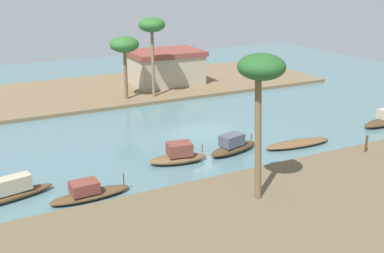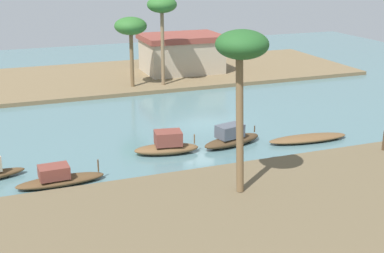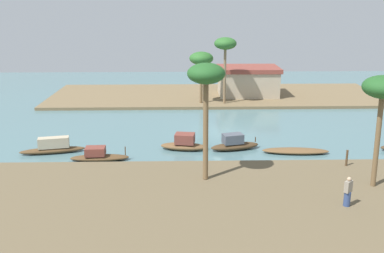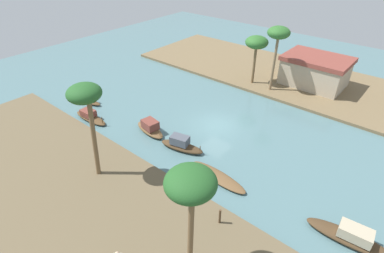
{
  "view_description": "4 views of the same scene",
  "coord_description": "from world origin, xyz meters",
  "px_view_note": "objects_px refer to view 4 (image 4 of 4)",
  "views": [
    {
      "loc": [
        -14.82,
        -27.64,
        10.65
      ],
      "look_at": [
        -1.58,
        -1.96,
        1.13
      ],
      "focal_mm": 43.26,
      "sensor_mm": 36.0,
      "label": 1
    },
    {
      "loc": [
        -12.21,
        -30.21,
        10.11
      ],
      "look_at": [
        -2.1,
        -3.72,
        1.03
      ],
      "focal_mm": 49.84,
      "sensor_mm": 36.0,
      "label": 2
    },
    {
      "loc": [
        -4.07,
        -35.56,
        10.62
      ],
      "look_at": [
        -3.24,
        -2.49,
        1.18
      ],
      "focal_mm": 40.74,
      "sensor_mm": 36.0,
      "label": 3
    },
    {
      "loc": [
        13.11,
        -19.34,
        15.12
      ],
      "look_at": [
        -0.73,
        -2.66,
        0.93
      ],
      "focal_mm": 28.01,
      "sensor_mm": 36.0,
      "label": 4
    }
  ],
  "objects_px": {
    "sampan_foreground": "(181,145)",
    "sampan_midstream": "(90,116)",
    "mooring_post": "(220,216)",
    "palm_tree_left_far": "(191,186)",
    "sampan_downstream_large": "(218,177)",
    "palm_tree_right_tall": "(279,35)",
    "sampan_with_tall_canopy": "(351,237)",
    "palm_tree_right_short": "(257,43)",
    "palm_tree_left_near": "(85,98)",
    "riverside_building": "(315,71)",
    "sampan_near_left_bank": "(83,98)",
    "sampan_upstream_small": "(150,128)"
  },
  "relations": [
    {
      "from": "sampan_foreground",
      "to": "sampan_midstream",
      "type": "height_order",
      "value": "sampan_foreground"
    },
    {
      "from": "mooring_post",
      "to": "palm_tree_left_far",
      "type": "relative_size",
      "value": 0.17
    },
    {
      "from": "sampan_downstream_large",
      "to": "palm_tree_right_tall",
      "type": "height_order",
      "value": "palm_tree_right_tall"
    },
    {
      "from": "sampan_with_tall_canopy",
      "to": "palm_tree_right_short",
      "type": "relative_size",
      "value": 0.9
    },
    {
      "from": "sampan_foreground",
      "to": "sampan_midstream",
      "type": "xyz_separation_m",
      "value": [
        -9.75,
        -2.06,
        -0.1
      ]
    },
    {
      "from": "sampan_with_tall_canopy",
      "to": "palm_tree_left_near",
      "type": "xyz_separation_m",
      "value": [
        -15.8,
        -5.7,
        5.97
      ]
    },
    {
      "from": "palm_tree_right_tall",
      "to": "riverside_building",
      "type": "xyz_separation_m",
      "value": [
        3.11,
        4.29,
        -4.41
      ]
    },
    {
      "from": "sampan_near_left_bank",
      "to": "palm_tree_left_near",
      "type": "xyz_separation_m",
      "value": [
        10.83,
        -5.63,
        5.94
      ]
    },
    {
      "from": "palm_tree_left_far",
      "to": "riverside_building",
      "type": "height_order",
      "value": "palm_tree_left_far"
    },
    {
      "from": "palm_tree_left_near",
      "to": "riverside_building",
      "type": "bearing_deg",
      "value": 75.78
    },
    {
      "from": "sampan_upstream_small",
      "to": "palm_tree_left_near",
      "type": "height_order",
      "value": "palm_tree_left_near"
    },
    {
      "from": "palm_tree_left_near",
      "to": "palm_tree_left_far",
      "type": "xyz_separation_m",
      "value": [
        9.74,
        -1.38,
        -0.44
      ]
    },
    {
      "from": "sampan_with_tall_canopy",
      "to": "sampan_foreground",
      "type": "height_order",
      "value": "sampan_foreground"
    },
    {
      "from": "sampan_upstream_small",
      "to": "mooring_post",
      "type": "xyz_separation_m",
      "value": [
        10.62,
        -4.36,
        0.37
      ]
    },
    {
      "from": "palm_tree_left_near",
      "to": "palm_tree_left_far",
      "type": "distance_m",
      "value": 9.85
    },
    {
      "from": "palm_tree_left_near",
      "to": "riverside_building",
      "type": "relative_size",
      "value": 1.0
    },
    {
      "from": "mooring_post",
      "to": "sampan_near_left_bank",
      "type": "bearing_deg",
      "value": 169.21
    },
    {
      "from": "sampan_midstream",
      "to": "palm_tree_left_near",
      "type": "distance_m",
      "value": 10.25
    },
    {
      "from": "sampan_downstream_large",
      "to": "palm_tree_left_near",
      "type": "bearing_deg",
      "value": -139.24
    },
    {
      "from": "palm_tree_left_far",
      "to": "palm_tree_right_tall",
      "type": "relative_size",
      "value": 0.94
    },
    {
      "from": "palm_tree_left_far",
      "to": "mooring_post",
      "type": "bearing_deg",
      "value": 96.8
    },
    {
      "from": "palm_tree_right_tall",
      "to": "sampan_upstream_small",
      "type": "bearing_deg",
      "value": -107.15
    },
    {
      "from": "sampan_downstream_large",
      "to": "sampan_near_left_bank",
      "type": "distance_m",
      "value": 17.73
    },
    {
      "from": "sampan_with_tall_canopy",
      "to": "palm_tree_left_far",
      "type": "relative_size",
      "value": 0.75
    },
    {
      "from": "palm_tree_right_tall",
      "to": "riverside_building",
      "type": "height_order",
      "value": "palm_tree_right_tall"
    },
    {
      "from": "mooring_post",
      "to": "sampan_foreground",
      "type": "bearing_deg",
      "value": 148.04
    },
    {
      "from": "sampan_upstream_small",
      "to": "mooring_post",
      "type": "bearing_deg",
      "value": -13.0
    },
    {
      "from": "sampan_near_left_bank",
      "to": "sampan_foreground",
      "type": "bearing_deg",
      "value": -9.84
    },
    {
      "from": "sampan_foreground",
      "to": "mooring_post",
      "type": "height_order",
      "value": "mooring_post"
    },
    {
      "from": "sampan_downstream_large",
      "to": "sampan_near_left_bank",
      "type": "height_order",
      "value": "sampan_near_left_bank"
    },
    {
      "from": "sampan_midstream",
      "to": "palm_tree_right_tall",
      "type": "xyz_separation_m",
      "value": [
        10.37,
        16.35,
        6.02
      ]
    },
    {
      "from": "sampan_midstream",
      "to": "riverside_building",
      "type": "height_order",
      "value": "riverside_building"
    },
    {
      "from": "sampan_downstream_large",
      "to": "sampan_foreground",
      "type": "height_order",
      "value": "sampan_foreground"
    },
    {
      "from": "palm_tree_right_short",
      "to": "palm_tree_left_near",
      "type": "bearing_deg",
      "value": -91.89
    },
    {
      "from": "sampan_with_tall_canopy",
      "to": "riverside_building",
      "type": "distance_m",
      "value": 21.27
    },
    {
      "from": "palm_tree_left_far",
      "to": "sampan_upstream_small",
      "type": "bearing_deg",
      "value": 145.64
    },
    {
      "from": "sampan_upstream_small",
      "to": "palm_tree_right_tall",
      "type": "xyz_separation_m",
      "value": [
        4.38,
        14.21,
        5.9
      ]
    },
    {
      "from": "sampan_midstream",
      "to": "palm_tree_right_short",
      "type": "xyz_separation_m",
      "value": [
        7.92,
        16.62,
        4.58
      ]
    },
    {
      "from": "sampan_near_left_bank",
      "to": "palm_tree_right_tall",
      "type": "bearing_deg",
      "value": 34.81
    },
    {
      "from": "sampan_with_tall_canopy",
      "to": "riverside_building",
      "type": "relative_size",
      "value": 0.7
    },
    {
      "from": "mooring_post",
      "to": "sampan_midstream",
      "type": "bearing_deg",
      "value": 172.39
    },
    {
      "from": "sampan_upstream_small",
      "to": "mooring_post",
      "type": "height_order",
      "value": "mooring_post"
    },
    {
      "from": "sampan_upstream_small",
      "to": "sampan_foreground",
      "type": "height_order",
      "value": "sampan_upstream_small"
    },
    {
      "from": "palm_tree_left_near",
      "to": "palm_tree_left_far",
      "type": "bearing_deg",
      "value": -8.04
    },
    {
      "from": "palm_tree_left_near",
      "to": "sampan_with_tall_canopy",
      "type": "bearing_deg",
      "value": 19.83
    },
    {
      "from": "sampan_near_left_bank",
      "to": "sampan_downstream_large",
      "type": "bearing_deg",
      "value": -13.36
    },
    {
      "from": "sampan_upstream_small",
      "to": "palm_tree_left_far",
      "type": "bearing_deg",
      "value": -25.04
    },
    {
      "from": "sampan_near_left_bank",
      "to": "riverside_building",
      "type": "xyz_separation_m",
      "value": [
        17.07,
        19.01,
        1.51
      ]
    },
    {
      "from": "sampan_upstream_small",
      "to": "palm_tree_right_tall",
      "type": "height_order",
      "value": "palm_tree_right_tall"
    },
    {
      "from": "sampan_upstream_small",
      "to": "palm_tree_left_near",
      "type": "bearing_deg",
      "value": -69.14
    }
  ]
}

